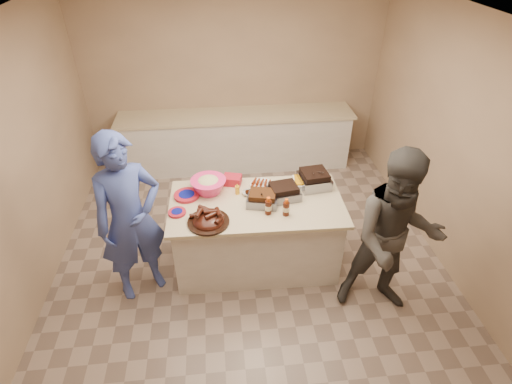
{
  "coord_description": "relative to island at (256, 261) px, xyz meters",
  "views": [
    {
      "loc": [
        -0.3,
        -3.44,
        3.41
      ],
      "look_at": [
        0.07,
        0.0,
        0.98
      ],
      "focal_mm": 28.0,
      "sensor_mm": 36.0,
      "label": 1
    }
  ],
  "objects": [
    {
      "name": "pulled_pork_tray",
      "position": [
        0.06,
        -0.04,
        0.88
      ],
      "size": [
        0.36,
        0.31,
        0.1
      ],
      "primitive_type": "cube",
      "rotation": [
        0.0,
        0.0,
        -0.24
      ],
      "color": "#47230F",
      "rests_on": "island"
    },
    {
      "name": "brisket_tray",
      "position": [
        0.3,
        0.06,
        0.88
      ],
      "size": [
        0.37,
        0.32,
        0.1
      ],
      "primitive_type": "cube",
      "rotation": [
        0.0,
        0.0,
        0.17
      ],
      "color": "black",
      "rests_on": "island"
    },
    {
      "name": "plate_stack_small",
      "position": [
        -0.83,
        -0.1,
        0.88
      ],
      "size": [
        0.19,
        0.19,
        0.03
      ],
      "primitive_type": "cylinder",
      "rotation": [
        0.0,
        0.0,
        -0.02
      ],
      "color": "#A71728",
      "rests_on": "island"
    },
    {
      "name": "plastic_cup",
      "position": [
        -0.64,
        0.4,
        0.88
      ],
      "size": [
        0.09,
        0.09,
        0.09
      ],
      "primitive_type": "imported",
      "rotation": [
        0.0,
        0.0,
        -0.02
      ],
      "color": "#985313",
      "rests_on": "island"
    },
    {
      "name": "bbq_bottle_b",
      "position": [
        0.27,
        -0.24,
        0.88
      ],
      "size": [
        0.07,
        0.07,
        0.2
      ],
      "primitive_type": "cylinder",
      "rotation": [
        0.0,
        0.0,
        -0.02
      ],
      "color": "#3F150A",
      "rests_on": "island"
    },
    {
      "name": "guest_gray",
      "position": [
        1.23,
        -0.73,
        0.0
      ],
      "size": [
        1.21,
        1.95,
        0.69
      ],
      "primitive_type": "imported",
      "rotation": [
        0.0,
        0.0,
        -0.19
      ],
      "color": "#494641",
      "rests_on": "ground"
    },
    {
      "name": "sausage_plate",
      "position": [
        0.1,
        0.32,
        0.88
      ],
      "size": [
        0.35,
        0.35,
        0.05
      ],
      "primitive_type": "cylinder",
      "rotation": [
        0.0,
        0.0,
        -0.34
      ],
      "color": "silver",
      "rests_on": "island"
    },
    {
      "name": "rib_platter",
      "position": [
        -0.51,
        -0.29,
        0.88
      ],
      "size": [
        0.46,
        0.46,
        0.17
      ],
      "primitive_type": null,
      "rotation": [
        0.0,
        0.0,
        -0.09
      ],
      "color": "#45180E",
      "rests_on": "island"
    },
    {
      "name": "bbq_bottle_a",
      "position": [
        0.1,
        -0.2,
        0.88
      ],
      "size": [
        0.07,
        0.07,
        0.2
      ],
      "primitive_type": "cylinder",
      "rotation": [
        0.0,
        0.0,
        -0.02
      ],
      "color": "#3F150A",
      "rests_on": "island"
    },
    {
      "name": "sauce_bowl",
      "position": [
        -0.08,
        0.15,
        0.88
      ],
      "size": [
        0.13,
        0.04,
        0.13
      ],
      "primitive_type": "imported",
      "rotation": [
        0.0,
        0.0,
        -0.02
      ],
      "color": "silver",
      "rests_on": "island"
    },
    {
      "name": "room",
      "position": [
        -0.07,
        0.05,
        0.0
      ],
      "size": [
        4.5,
        5.0,
        2.7
      ],
      "primitive_type": null,
      "color": "tan",
      "rests_on": "ground"
    },
    {
      "name": "roasting_pan",
      "position": [
        0.68,
        0.24,
        0.88
      ],
      "size": [
        0.36,
        0.36,
        0.13
      ],
      "primitive_type": "cube",
      "rotation": [
        0.0,
        0.0,
        0.12
      ],
      "color": "gray",
      "rests_on": "island"
    },
    {
      "name": "guest_blue",
      "position": [
        -1.27,
        -0.23,
        0.0
      ],
      "size": [
        1.49,
        1.98,
        0.45
      ],
      "primitive_type": "imported",
      "rotation": [
        0.0,
        0.0,
        0.49
      ],
      "color": "#3F52A5",
      "rests_on": "ground"
    },
    {
      "name": "basket_stack",
      "position": [
        -0.23,
        0.39,
        0.88
      ],
      "size": [
        0.23,
        0.2,
        0.1
      ],
      "primitive_type": "cube",
      "rotation": [
        0.0,
        0.0,
        -0.27
      ],
      "color": "#A71728",
      "rests_on": "island"
    },
    {
      "name": "island",
      "position": [
        0.0,
        0.0,
        0.0
      ],
      "size": [
        1.88,
        1.02,
        0.88
      ],
      "primitive_type": null,
      "rotation": [
        0.0,
        0.0,
        -0.02
      ],
      "color": "silver",
      "rests_on": "ground"
    },
    {
      "name": "plate_stack_large",
      "position": [
        -0.74,
        0.19,
        0.88
      ],
      "size": [
        0.28,
        0.28,
        0.03
      ],
      "primitive_type": "cylinder",
      "rotation": [
        0.0,
        0.0,
        -0.02
      ],
      "color": "#A71728",
      "rests_on": "island"
    },
    {
      "name": "coleslaw_bowl",
      "position": [
        -0.5,
        0.25,
        0.88
      ],
      "size": [
        0.4,
        0.4,
        0.27
      ],
      "primitive_type": null,
      "rotation": [
        0.0,
        0.0,
        -0.02
      ],
      "color": "#EB2C72",
      "rests_on": "island"
    },
    {
      "name": "mac_cheese_dish",
      "position": [
        0.61,
        0.26,
        0.88
      ],
      "size": [
        0.35,
        0.27,
        0.09
      ],
      "primitive_type": "cube",
      "rotation": [
        0.0,
        0.0,
        -0.1
      ],
      "color": "orange",
      "rests_on": "island"
    },
    {
      "name": "back_counter",
      "position": [
        -0.07,
        2.25,
        0.45
      ],
      "size": [
        3.6,
        0.64,
        0.9
      ],
      "primitive_type": null,
      "color": "silver",
      "rests_on": "ground"
    },
    {
      "name": "mustard_bottle",
      "position": [
        -0.19,
        0.18,
        0.88
      ],
      "size": [
        0.05,
        0.05,
        0.13
      ],
      "primitive_type": "cylinder",
      "rotation": [
        0.0,
        0.0,
        -0.02
      ],
      "color": "gold",
      "rests_on": "island"
    }
  ]
}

